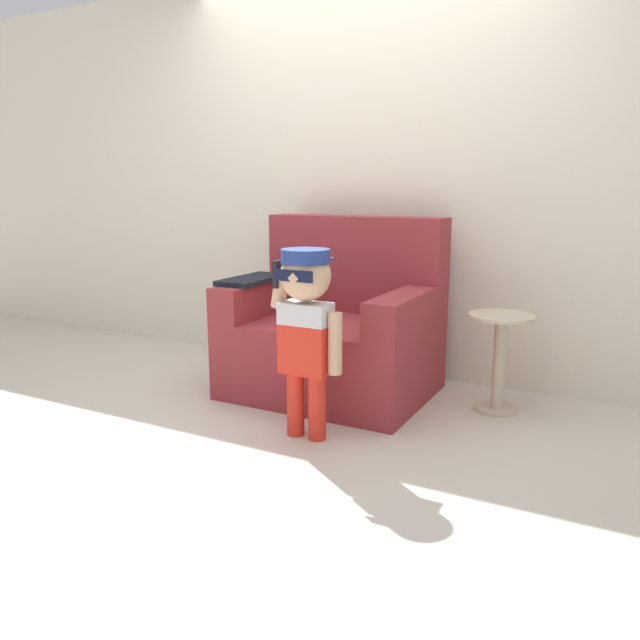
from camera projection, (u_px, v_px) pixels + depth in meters
ground_plane at (307, 401)px, 3.61m from camera, size 10.00×10.00×0.00m
wall_back at (366, 173)px, 4.02m from camera, size 10.00×0.05×2.60m
armchair at (336, 331)px, 3.73m from camera, size 1.15×0.88×1.04m
person_child at (306, 314)px, 2.96m from camera, size 0.38×0.29×0.93m
side_table at (499, 354)px, 3.39m from camera, size 0.36×0.36×0.54m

